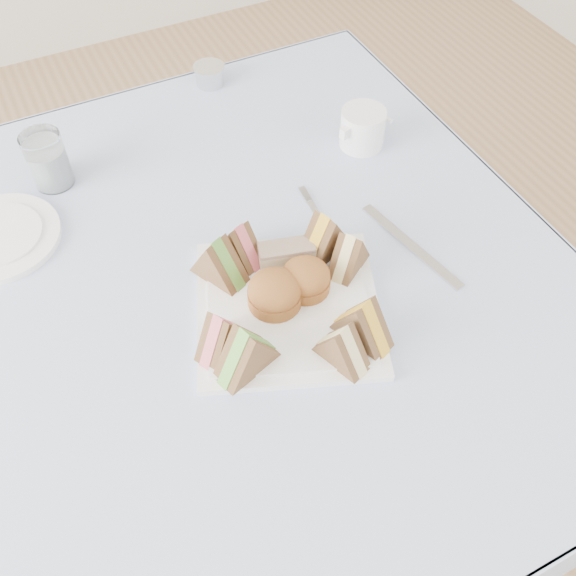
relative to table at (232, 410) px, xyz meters
name	(u,v)px	position (x,y,z in m)	size (l,w,h in m)	color
floor	(243,484)	(0.00, 0.00, -0.37)	(4.00, 4.00, 0.00)	#9E7751
table	(232,410)	(0.00, 0.00, 0.00)	(0.90, 0.90, 0.74)	brown
tablecloth	(214,287)	(0.00, 0.00, 0.37)	(1.02, 1.02, 0.01)	silver
serving_plate	(288,308)	(0.08, -0.09, 0.38)	(0.25, 0.25, 0.01)	white
sandwich_fl_a	(220,332)	(-0.03, -0.11, 0.42)	(0.07, 0.03, 0.07)	brown
sandwich_fl_b	(246,349)	(-0.01, -0.15, 0.43)	(0.09, 0.04, 0.08)	brown
sandwich_fr_a	(363,320)	(0.14, -0.18, 0.42)	(0.08, 0.04, 0.07)	brown
sandwich_fr_b	(342,344)	(0.10, -0.19, 0.42)	(0.07, 0.03, 0.07)	brown
sandwich_bl_a	(218,259)	(0.01, 0.00, 0.43)	(0.08, 0.04, 0.07)	brown
sandwich_bl_b	(240,242)	(0.05, 0.02, 0.42)	(0.08, 0.04, 0.07)	brown
sandwich_br_a	(349,252)	(0.18, -0.06, 0.42)	(0.08, 0.04, 0.07)	brown
sandwich_br_b	(324,235)	(0.16, -0.02, 0.43)	(0.09, 0.04, 0.08)	brown
scone_left	(275,292)	(0.06, -0.08, 0.41)	(0.07, 0.07, 0.05)	#A96933
scone_right	(306,278)	(0.11, -0.07, 0.41)	(0.07, 0.07, 0.05)	#A96933
pastry_slice	(286,255)	(0.11, -0.02, 0.41)	(0.08, 0.03, 0.04)	#C6B58C
water_glass	(47,160)	(-0.15, 0.32, 0.42)	(0.06, 0.06, 0.09)	white
tea_strainer	(210,76)	(0.18, 0.46, 0.39)	(0.06, 0.06, 0.03)	silver
knife	(411,245)	(0.29, -0.06, 0.38)	(0.02, 0.20, 0.00)	silver
fork	(331,238)	(0.19, 0.01, 0.38)	(0.01, 0.17, 0.00)	silver
creamer_jug	(363,128)	(0.35, 0.18, 0.41)	(0.08, 0.08, 0.07)	white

